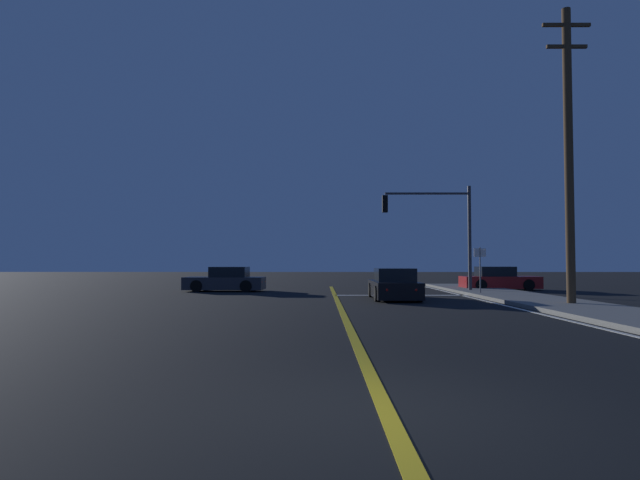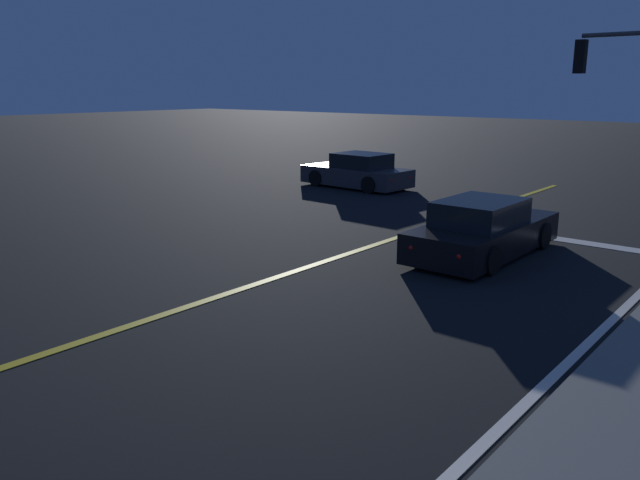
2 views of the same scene
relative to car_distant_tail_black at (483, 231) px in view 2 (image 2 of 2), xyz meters
The scene contains 5 objects.
lane_line_center 7.10m from the car_distant_tail_black, 110.44° to the right, with size 0.20×36.89×0.01m, color gold.
lane_line_edge_right 7.58m from the car_distant_tail_black, 61.32° to the right, with size 0.16×36.89×0.01m, color silver.
stop_bar 2.87m from the car_distant_tail_black, 75.50° to the left, with size 6.35×0.50×0.01m, color silver.
car_distant_tail_black is the anchor object (origin of this frame).
car_lead_oncoming_charcoal 10.55m from the car_distant_tail_black, 142.39° to the left, with size 4.39×2.13×1.34m.
Camera 2 is at (8.68, 3.98, 3.87)m, focal length 35.39 mm.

